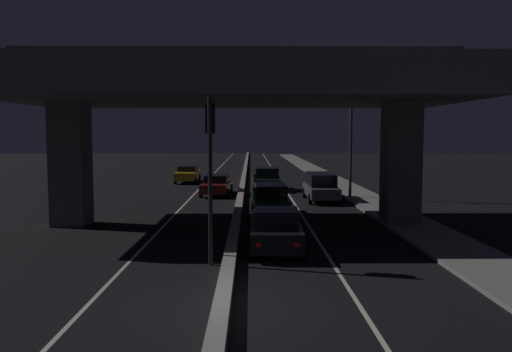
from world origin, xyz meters
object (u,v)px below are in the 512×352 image
at_px(car_dark_green_second, 270,200).
at_px(car_dark_red_lead_oncoming, 217,185).
at_px(traffic_light_left_of_median, 210,151).
at_px(car_taxi_yellow_second_oncoming, 188,174).
at_px(car_grey_third, 321,186).
at_px(motorcycle_red_filtering_mid, 256,205).
at_px(car_dark_green_fourth, 268,178).
at_px(car_black_lead, 276,230).
at_px(pedestrian_on_sidewalk, 412,199).
at_px(motorcycle_black_filtering_far, 255,187).
at_px(motorcycle_blue_filtering_near, 256,231).
at_px(street_lamp, 346,123).

relative_size(car_dark_green_second, car_dark_red_lead_oncoming, 0.94).
distance_m(traffic_light_left_of_median, car_dark_red_lead_oncoming, 18.72).
xyz_separation_m(car_dark_green_second, car_dark_red_lead_oncoming, (-3.32, 9.11, -0.14)).
bearing_deg(car_taxi_yellow_second_oncoming, car_grey_third, 39.48).
bearing_deg(traffic_light_left_of_median, motorcycle_red_filtering_mid, 80.31).
bearing_deg(car_dark_green_fourth, car_taxi_yellow_second_oncoming, 49.53).
bearing_deg(car_black_lead, car_dark_red_lead_oncoming, 12.75).
bearing_deg(pedestrian_on_sidewalk, motorcycle_red_filtering_mid, 174.83).
bearing_deg(car_dark_red_lead_oncoming, car_black_lead, 13.74).
bearing_deg(car_taxi_yellow_second_oncoming, motorcycle_black_filtering_far, 30.93).
relative_size(car_dark_green_second, motorcycle_red_filtering_mid, 2.41).
relative_size(car_dark_green_second, car_grey_third, 0.93).
bearing_deg(car_grey_third, motorcycle_blue_filtering_near, 161.85).
relative_size(car_grey_third, motorcycle_red_filtering_mid, 2.58).
bearing_deg(street_lamp, motorcycle_red_filtering_mid, -128.33).
bearing_deg(car_dark_green_fourth, street_lamp, -133.93).
distance_m(street_lamp, car_grey_third, 4.37).
relative_size(car_black_lead, motorcycle_black_filtering_far, 2.16).
distance_m(car_black_lead, motorcycle_blue_filtering_near, 0.90).
bearing_deg(car_dark_red_lead_oncoming, motorcycle_blue_filtering_near, 11.60).
relative_size(car_dark_green_fourth, motorcycle_red_filtering_mid, 2.26).
xyz_separation_m(street_lamp, car_dark_green_second, (-5.04, -6.85, -4.00)).
height_order(car_grey_third, motorcycle_black_filtering_far, car_grey_third).
distance_m(street_lamp, motorcycle_red_filtering_mid, 10.20).
xyz_separation_m(street_lamp, car_dark_red_lead_oncoming, (-8.36, 2.25, -4.13)).
xyz_separation_m(motorcycle_blue_filtering_near, motorcycle_black_filtering_far, (0.07, 15.28, 0.02)).
bearing_deg(pedestrian_on_sidewalk, motorcycle_black_filtering_far, 128.54).
height_order(traffic_light_left_of_median, motorcycle_black_filtering_far, traffic_light_left_of_median).
height_order(car_dark_red_lead_oncoming, motorcycle_black_filtering_far, motorcycle_black_filtering_far).
bearing_deg(street_lamp, car_dark_green_fourth, 133.40).
bearing_deg(motorcycle_black_filtering_far, car_dark_red_lead_oncoming, 70.85).
bearing_deg(motorcycle_red_filtering_mid, pedestrian_on_sidewalk, -91.76).
bearing_deg(car_taxi_yellow_second_oncoming, car_dark_red_lead_oncoming, 19.91).
bearing_deg(car_taxi_yellow_second_oncoming, motorcycle_red_filtering_mid, 17.98).
bearing_deg(motorcycle_red_filtering_mid, car_dark_green_second, -55.15).
bearing_deg(car_grey_third, traffic_light_left_of_median, 159.62).
bearing_deg(car_dark_green_fourth, pedestrian_on_sidewalk, -150.75).
height_order(motorcycle_red_filtering_mid, pedestrian_on_sidewalk, pedestrian_on_sidewalk).
height_order(car_black_lead, motorcycle_red_filtering_mid, motorcycle_red_filtering_mid).
bearing_deg(motorcycle_black_filtering_far, traffic_light_left_of_median, 173.12).
relative_size(car_grey_third, car_dark_green_fourth, 1.14).
distance_m(car_black_lead, pedestrian_on_sidewalk, 9.37).
relative_size(car_grey_third, car_taxi_yellow_second_oncoming, 1.04).
distance_m(traffic_light_left_of_median, street_lamp, 17.82).
bearing_deg(street_lamp, car_taxi_yellow_second_oncoming, 135.37).
bearing_deg(car_taxi_yellow_second_oncoming, motorcycle_blue_filtering_near, 13.54).
distance_m(car_dark_green_second, motorcycle_black_filtering_far, 8.34).
distance_m(street_lamp, car_dark_green_fourth, 8.01).
distance_m(car_dark_green_fourth, car_taxi_yellow_second_oncoming, 9.20).
distance_m(car_dark_green_second, motorcycle_red_filtering_mid, 0.87).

